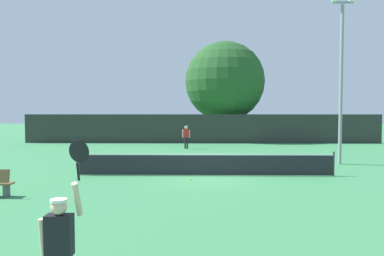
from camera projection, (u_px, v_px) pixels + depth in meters
The scene contains 10 objects.
ground_plane at pixel (206, 175), 16.88m from camera, with size 120.00×120.00×0.00m, color #387F4C.
tennis_net at pixel (206, 164), 16.85m from camera, with size 11.30×0.08×1.07m.
perimeter_fence at pixel (202, 129), 32.93m from camera, with size 30.71×0.12×2.48m, color #2D332D.
player_serving at pixel (60, 237), 5.52m from camera, with size 0.68×0.39×2.48m.
player_receiving at pixel (186, 135), 28.25m from camera, with size 0.57×0.25×1.69m.
tennis_ball at pixel (191, 179), 15.90m from camera, with size 0.07×0.07×0.07m, color #CCE033.
light_pole at pixel (341, 71), 20.12m from camera, with size 1.18×0.28×8.77m.
large_tree at pixel (225, 81), 35.85m from camera, with size 7.45×7.45×9.25m.
parked_car_near at pixel (268, 130), 39.03m from camera, with size 2.08×4.28×1.69m.
parked_car_mid at pixel (300, 130), 38.67m from camera, with size 2.44×4.41×1.69m.
Camera 1 is at (-0.33, -16.76, 2.93)m, focal length 35.81 mm.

